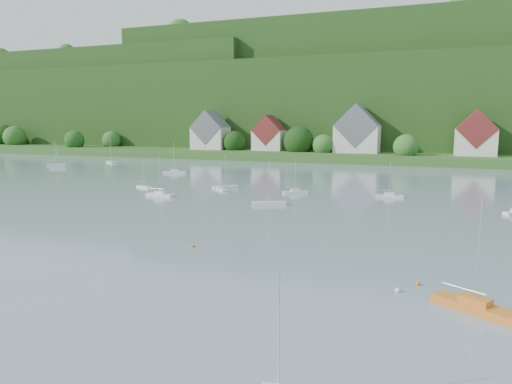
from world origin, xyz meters
TOP-DOWN VIEW (x-y plane):
  - far_shore_strip at (0.00, 200.00)m, footprint 600.00×60.00m
  - forested_ridge at (0.39, 268.57)m, footprint 620.00×181.22m
  - village_building_0 at (-55.00, 187.00)m, footprint 14.00×10.40m
  - village_building_1 at (-30.00, 189.00)m, footprint 12.00×9.36m
  - village_building_2 at (5.00, 188.00)m, footprint 16.00×11.44m
  - village_building_3 at (45.00, 186.00)m, footprint 13.00×10.40m
  - near_sailboat_5 at (36.81, 46.99)m, footprint 6.63×5.00m
  - mooring_buoy_2 at (32.39, 51.73)m, footprint 0.45×0.45m
  - mooring_buoy_3 at (6.94, 56.21)m, footprint 0.42×0.42m
  - mooring_buoy_4 at (30.81, 49.29)m, footprint 0.50×0.50m
  - far_sailboat_cluster at (10.71, 116.73)m, footprint 196.38×64.37m

SIDE VIEW (x-z plane):
  - mooring_buoy_2 at x=32.39m, z-range -0.23..0.23m
  - mooring_buoy_3 at x=6.94m, z-range -0.21..0.21m
  - mooring_buoy_4 at x=30.81m, z-range -0.25..0.25m
  - far_sailboat_cluster at x=10.71m, z-range -3.98..4.73m
  - near_sailboat_5 at x=36.81m, z-range -4.01..4.93m
  - far_shore_strip at x=0.00m, z-range 0.00..3.00m
  - village_building_1 at x=-30.00m, z-range 1.75..15.75m
  - village_building_3 at x=45.00m, z-range 1.68..17.18m
  - village_building_0 at x=-55.00m, z-range 1.51..17.51m
  - village_building_2 at x=5.00m, z-range 1.27..19.27m
  - forested_ridge at x=0.39m, z-range -12.06..57.83m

